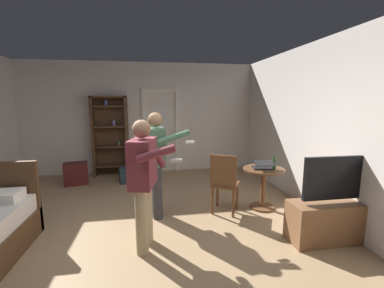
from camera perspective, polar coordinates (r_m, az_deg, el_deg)
ground_plane at (r=3.71m, az=-12.29°, el=-20.05°), size 7.47×7.47×0.00m
wall_back at (r=6.70m, az=-11.22°, el=5.65°), size 5.98×0.12×2.77m
wall_right at (r=4.23m, az=30.57°, el=2.34°), size 0.12×7.03×2.77m
doorway_frame at (r=6.64m, az=-6.96°, el=4.30°), size 0.93×0.08×2.13m
bookshelf at (r=6.57m, az=-17.70°, el=2.32°), size 0.84×0.32×1.94m
tv_flatscreen at (r=3.95m, az=29.08°, el=-13.90°), size 1.19×0.40×1.14m
side_table at (r=4.55m, az=15.60°, el=-8.00°), size 0.69×0.69×0.70m
laptop at (r=4.42m, az=15.55°, el=-4.78°), size 0.37×0.38×0.15m
bottle_on_table at (r=4.46m, az=17.86°, el=-4.13°), size 0.06×0.06×0.24m
wooden_chair at (r=4.19m, az=7.23°, el=-8.23°), size 0.57×0.57×0.99m
person_blue_shirt at (r=3.16m, az=-10.70°, el=-6.93°), size 0.60×0.72×1.61m
person_striped_shirt at (r=4.02m, az=-7.84°, el=-2.99°), size 0.70×0.58×1.65m
suitcase_dark at (r=6.03m, az=-12.99°, el=-6.56°), size 0.66×0.43×0.35m
suitcase_small at (r=6.25m, az=-24.42°, el=-5.99°), size 0.56×0.46×0.48m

